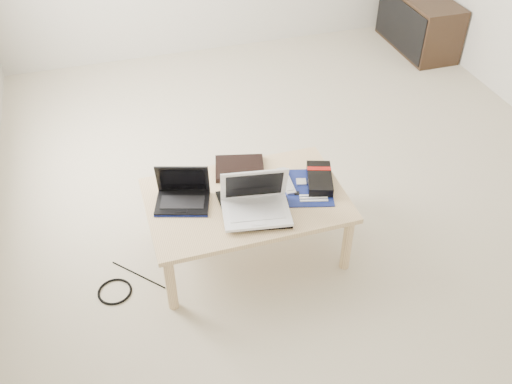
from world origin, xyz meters
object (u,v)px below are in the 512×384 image
object	(u,v)px
netbook	(183,195)
white_laptop	(256,203)
coffee_table	(246,205)
gpu_box	(319,179)
media_cabinet	(418,22)

from	to	relation	value
netbook	white_laptop	size ratio (longest dim) A/B	0.87
netbook	coffee_table	bearing A→B (deg)	-12.32
coffee_table	gpu_box	distance (m)	0.45
media_cabinet	netbook	world-z (taller)	netbook
coffee_table	gpu_box	world-z (taller)	gpu_box
media_cabinet	gpu_box	bearing A→B (deg)	-131.25
netbook	gpu_box	world-z (taller)	netbook
coffee_table	white_laptop	xyz separation A→B (m)	(0.01, -0.13, 0.12)
netbook	white_laptop	world-z (taller)	white_laptop
coffee_table	media_cabinet	size ratio (longest dim) A/B	1.22
gpu_box	coffee_table	bearing A→B (deg)	-179.16
white_laptop	media_cabinet	bearing A→B (deg)	44.73
coffee_table	media_cabinet	xyz separation A→B (m)	(2.31, 2.14, -0.10)
coffee_table	netbook	distance (m)	0.36
coffee_table	netbook	xyz separation A→B (m)	(-0.34, 0.07, 0.09)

